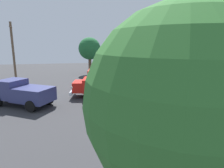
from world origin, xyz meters
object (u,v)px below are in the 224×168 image
lawn_chair_by_car (161,76)px  parked_pickup (22,92)px  oak_tree_distant (180,104)px  lawn_chair_near_truck (149,75)px  vintage_fire_truck (109,83)px  spectator_seated (148,74)px  spectator_standing (147,92)px  utility_pole (13,51)px  lawn_chair_spare (130,84)px  classic_hot_rod (135,76)px  oak_tree_left (90,49)px

lawn_chair_by_car → parked_pickup: bearing=-64.0°
oak_tree_distant → lawn_chair_near_truck: bearing=158.7°
vintage_fire_truck → lawn_chair_near_truck: 9.62m
spectator_seated → spectator_standing: spectator_standing is taller
utility_pole → oak_tree_distant: bearing=21.0°
parked_pickup → lawn_chair_spare: parked_pickup is taller
spectator_seated → classic_hot_rod: bearing=-54.3°
vintage_fire_truck → lawn_chair_near_truck: (-7.05, 6.51, -0.61)m
vintage_fire_truck → lawn_chair_near_truck: vintage_fire_truck is taller
spectator_seated → lawn_chair_by_car: bearing=50.1°
parked_pickup → lawn_chair_near_truck: parked_pickup is taller
lawn_chair_spare → oak_tree_distant: oak_tree_distant is taller
lawn_chair_near_truck → lawn_chair_by_car: bearing=45.6°
lawn_chair_by_car → lawn_chair_spare: bearing=-52.0°
classic_hot_rod → lawn_chair_near_truck: 2.91m
lawn_chair_by_car → spectator_standing: 10.23m
lawn_chair_spare → oak_tree_distant: size_ratio=0.20×
spectator_standing → oak_tree_left: size_ratio=0.31×
classic_hot_rod → lawn_chair_by_car: bearing=98.8°
vintage_fire_truck → spectator_seated: bearing=137.4°
spectator_standing → vintage_fire_truck: bearing=-140.5°
utility_pole → spectator_standing: bearing=45.6°
oak_tree_left → oak_tree_distant: oak_tree_left is taller
parked_pickup → vintage_fire_truck: bearing=99.9°
classic_hot_rod → spectator_seated: classic_hot_rod is taller
parked_pickup → oak_tree_distant: (12.00, 5.42, 2.56)m
lawn_chair_spare → utility_pole: 14.78m
vintage_fire_truck → oak_tree_distant: size_ratio=1.22×
spectator_seated → oak_tree_distant: bearing=-21.1°
classic_hot_rod → lawn_chair_near_truck: (-1.71, 2.35, -0.16)m
lawn_chair_by_car → oak_tree_distant: bearing=-25.4°
vintage_fire_truck → oak_tree_distant: bearing=-5.9°
spectator_seated → lawn_chair_spare: bearing=-37.5°
lawn_chair_by_car → oak_tree_left: size_ratio=0.19×
vintage_fire_truck → classic_hot_rod: bearing=142.1°
oak_tree_left → oak_tree_distant: (26.23, -0.87, -0.21)m
lawn_chair_spare → spectator_standing: size_ratio=0.61×
classic_hot_rod → oak_tree_distant: size_ratio=0.92×
lawn_chair_near_truck → lawn_chair_by_car: 1.66m
spectator_seated → utility_pole: size_ratio=0.18×
parked_pickup → lawn_chair_by_car: size_ratio=4.92×
lawn_chair_by_car → oak_tree_left: 11.33m
parked_pickup → spectator_standing: 9.23m
spectator_seated → parked_pickup: bearing=-58.3°
oak_tree_distant → classic_hot_rod: bearing=163.4°
lawn_chair_by_car → vintage_fire_truck: bearing=-52.6°
vintage_fire_truck → lawn_chair_by_car: size_ratio=6.12×
vintage_fire_truck → classic_hot_rod: size_ratio=1.32×
lawn_chair_near_truck → spectator_standing: (9.86, -4.20, 0.37)m
parked_pickup → lawn_chair_near_truck: 15.63m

